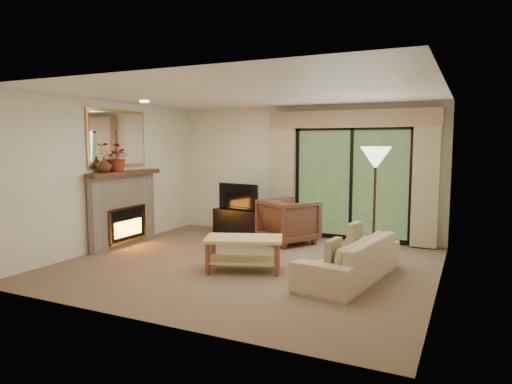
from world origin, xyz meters
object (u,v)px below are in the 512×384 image
at_px(media_console, 241,222).
at_px(sofa, 349,258).
at_px(armchair, 289,221).
at_px(coffee_table, 244,254).

bearing_deg(media_console, sofa, -29.67).
bearing_deg(media_console, armchair, -6.54).
xyz_separation_m(armchair, sofa, (1.59, -1.75, -0.13)).
bearing_deg(armchair, sofa, 163.78).
xyz_separation_m(sofa, coffee_table, (-1.50, -0.27, -0.04)).
height_order(media_console, coffee_table, media_console).
bearing_deg(sofa, coffee_table, -71.18).
distance_m(armchair, coffee_table, 2.03).
bearing_deg(sofa, media_console, -117.80).
xyz_separation_m(media_console, armchair, (1.15, -0.27, 0.15)).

